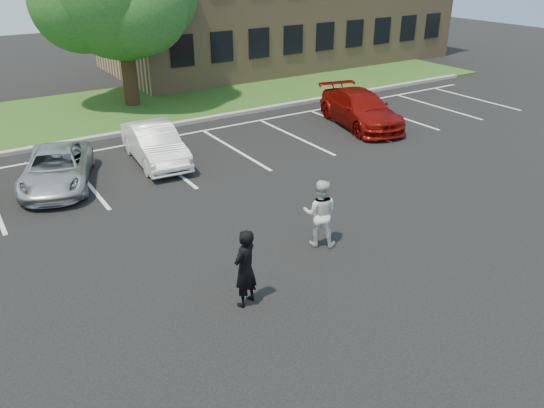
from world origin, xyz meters
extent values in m
plane|color=black|center=(0.00, 0.00, 0.00)|extent=(90.00, 90.00, 0.00)
cube|color=gray|center=(0.00, 12.00, 0.07)|extent=(40.00, 0.30, 0.15)
cube|color=#205117|center=(0.00, 16.00, 0.04)|extent=(44.00, 8.00, 0.08)
cube|color=silver|center=(-2.80, 8.00, 0.01)|extent=(0.12, 5.20, 0.01)
cube|color=silver|center=(0.00, 8.00, 0.01)|extent=(0.12, 5.20, 0.01)
cube|color=silver|center=(2.80, 8.00, 0.01)|extent=(0.12, 5.20, 0.01)
cube|color=silver|center=(5.60, 8.00, 0.01)|extent=(0.12, 5.20, 0.01)
cube|color=silver|center=(8.40, 8.00, 0.01)|extent=(0.12, 5.20, 0.01)
cube|color=silver|center=(11.20, 8.00, 0.01)|extent=(0.12, 5.20, 0.01)
cube|color=silver|center=(14.00, 8.00, 0.01)|extent=(0.12, 5.20, 0.01)
cube|color=silver|center=(16.80, 8.00, 0.01)|extent=(0.12, 5.20, 0.01)
cube|color=silver|center=(1.40, 10.70, 0.01)|extent=(34.00, 0.12, 0.01)
cube|color=black|center=(4.80, 16.97, 2.20)|extent=(1.30, 0.06, 1.60)
cube|color=black|center=(7.10, 16.97, 2.20)|extent=(1.30, 0.06, 1.60)
cube|color=black|center=(9.40, 16.97, 2.20)|extent=(1.30, 0.06, 1.60)
cube|color=black|center=(11.70, 16.97, 2.20)|extent=(1.30, 0.06, 1.60)
cube|color=black|center=(14.00, 16.97, 2.20)|extent=(1.30, 0.06, 1.60)
cube|color=black|center=(16.30, 16.97, 2.20)|extent=(1.30, 0.06, 1.60)
cube|color=black|center=(18.60, 16.97, 2.20)|extent=(1.30, 0.06, 1.60)
cube|color=black|center=(20.90, 16.97, 2.20)|extent=(1.30, 0.06, 1.60)
cube|color=black|center=(23.20, 16.97, 2.20)|extent=(1.30, 0.06, 1.60)
cylinder|color=black|center=(1.68, 16.14, 1.60)|extent=(0.70, 0.70, 3.20)
sphere|color=#1D4E1C|center=(-0.02, 16.54, 4.80)|extent=(4.40, 4.40, 4.40)
sphere|color=#1D4E1C|center=(2.08, 14.64, 4.60)|extent=(4.00, 4.00, 4.00)
imported|color=black|center=(-1.72, -0.64, 0.88)|extent=(0.76, 0.65, 1.76)
imported|color=silver|center=(1.13, 0.53, 0.89)|extent=(1.10, 1.07, 1.78)
imported|color=#B3B5BA|center=(-3.61, 8.05, 0.59)|extent=(3.27, 4.67, 1.18)
imported|color=white|center=(-0.20, 8.34, 0.67)|extent=(1.75, 4.19, 1.35)
imported|color=maroon|center=(8.82, 7.76, 0.72)|extent=(3.07, 5.31, 1.45)
camera|label=1|loc=(-6.29, -8.80, 6.85)|focal=35.00mm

